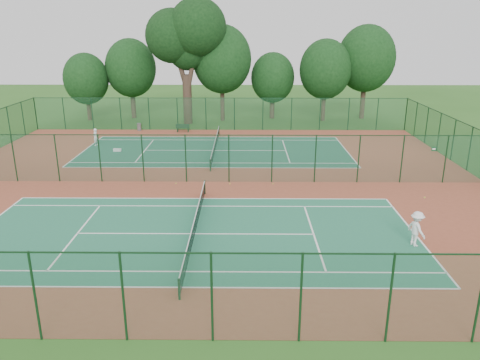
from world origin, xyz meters
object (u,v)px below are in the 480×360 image
player_near (416,229)px  player_far (95,137)px  trash_bin (139,127)px  kit_bag (117,150)px  bench (183,128)px  big_tree (186,35)px

player_near → player_far: bearing=26.9°
player_near → player_far: player_near is taller
trash_bin → kit_bag: trash_bin is taller
player_near → player_far: (-22.77, 21.02, -0.11)m
player_far → bench: (7.44, 6.10, -0.37)m
bench → kit_bag: size_ratio=2.08×
player_far → trash_bin: size_ratio=1.99×
kit_bag → big_tree: (5.00, 13.21, 9.65)m
player_far → big_tree: 16.11m
kit_bag → big_tree: 17.10m
player_near → bench: 31.16m
trash_bin → kit_bag: 8.90m
player_far → kit_bag: player_far is taller
player_near → kit_bag: size_ratio=2.66×
kit_bag → bench: bearing=64.3°
kit_bag → big_tree: bearing=74.0°
trash_bin → kit_bag: (-0.08, -8.90, -0.28)m
player_far → trash_bin: 7.25m
big_tree → trash_bin: bearing=-138.8°
bench → big_tree: bearing=90.3°
player_near → bench: player_near is taller
trash_bin → player_near: bearing=-54.1°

